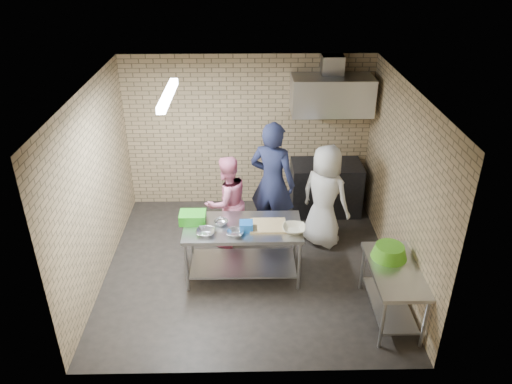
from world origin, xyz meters
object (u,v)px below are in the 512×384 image
blue_tub (246,226)px  bottle_green (357,97)px  green_basin (389,251)px  man_navy (272,183)px  prep_table (243,250)px  side_counter (391,292)px  woman_white (325,196)px  woman_pink (227,202)px  green_crate (193,217)px  stove (325,187)px  bottle_red (333,96)px

blue_tub → bottle_green: size_ratio=1.21×
blue_tub → green_basin: size_ratio=0.40×
man_navy → prep_table: bearing=88.2°
prep_table → man_navy: man_navy is taller
blue_tub → bottle_green: (1.84, 2.17, 1.14)m
side_counter → green_basin: (-0.02, 0.25, 0.46)m
bottle_green → prep_table: bearing=-132.5°
prep_table → woman_white: bearing=32.6°
woman_pink → side_counter: bearing=107.8°
green_crate → green_basin: bearing=-17.1°
stove → man_navy: (-0.99, -0.88, 0.55)m
bottle_red → woman_pink: bottle_red is taller
stove → bottle_green: bearing=28.1°
bottle_green → man_navy: 2.08m
blue_tub → woman_pink: bearing=108.2°
prep_table → stove: bearing=51.7°
green_crate → bottle_red: (2.19, 1.95, 1.14)m
woman_pink → man_navy: bearing=158.9°
green_basin → woman_white: woman_white is taller
prep_table → side_counter: 2.11m
stove → green_crate: bearing=-141.5°
stove → green_crate: (-2.14, -1.71, 0.44)m
green_crate → bottle_red: bearing=41.6°
stove → bottle_red: size_ratio=6.67×
blue_tub → bottle_red: 2.85m
green_crate → woman_white: (1.96, 0.69, -0.06)m
green_basin → woman_white: size_ratio=0.28×
green_basin → green_crate: bearing=162.9°
green_basin → man_navy: size_ratio=0.23×
green_crate → green_basin: 2.69m
prep_table → woman_white: size_ratio=0.99×
prep_table → blue_tub: bearing=-63.4°
bottle_red → bottle_green: bearing=0.0°
prep_table → blue_tub: 0.48m
green_basin → woman_pink: 2.58m
woman_pink → stove: bearing=178.0°
green_basin → bottle_green: bearing=89.6°
woman_pink → bottle_green: bearing=177.3°
prep_table → bottle_red: size_ratio=9.10×
stove → green_basin: (0.43, -2.50, 0.38)m
green_basin → woman_pink: woman_pink is taller
bottle_green → bottle_red: bearing=180.0°
green_crate → woman_pink: size_ratio=0.24×
blue_tub → green_crate: bearing=163.7°
stove → blue_tub: (-1.39, -1.93, 0.43)m
side_counter → stove: stove is taller
green_crate → woman_white: bearing=19.3°
side_counter → bottle_green: size_ratio=8.00×
side_counter → green_crate: green_crate is taller
side_counter → green_crate: (-2.59, 1.04, 0.52)m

